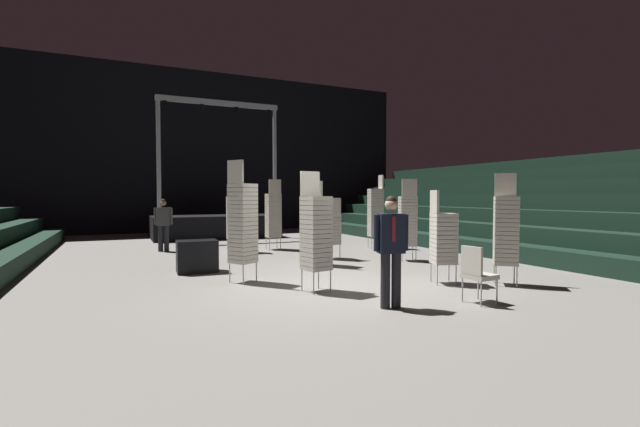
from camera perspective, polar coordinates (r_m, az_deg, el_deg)
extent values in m
cube|color=slate|center=(8.55, 1.80, -9.93)|extent=(22.00, 30.00, 0.10)
cube|color=black|center=(22.89, -15.46, 7.80)|extent=(22.00, 0.30, 8.00)
cube|color=black|center=(13.10, 24.43, -4.65)|extent=(0.75, 24.00, 0.45)
cube|color=black|center=(13.63, 26.52, -2.53)|extent=(0.75, 24.00, 0.45)
cube|color=black|center=(14.20, 28.44, -0.56)|extent=(0.75, 24.00, 0.45)
cube|color=black|center=(14.79, 30.21, 1.25)|extent=(0.75, 24.00, 0.45)
cube|color=black|center=(15.42, 31.84, 2.92)|extent=(0.75, 24.00, 0.45)
cube|color=black|center=(16.06, 33.35, 4.45)|extent=(0.75, 24.00, 0.45)
cube|color=black|center=(16.73, 34.74, 5.86)|extent=(0.75, 24.00, 0.45)
cube|color=black|center=(19.24, -13.57, -1.63)|extent=(5.14, 2.77, 0.95)
cylinder|color=#9EA0A8|center=(17.81, -20.32, 6.84)|extent=(0.16, 0.16, 4.55)
cylinder|color=#9EA0A8|center=(18.77, -5.94, 6.72)|extent=(0.16, 0.16, 4.55)
cube|color=#9EA0A8|center=(18.47, -13.01, 13.88)|extent=(4.84, 0.20, 0.20)
cylinder|color=black|center=(18.12, -19.61, 13.33)|extent=(0.18, 0.18, 0.22)
cylinder|color=black|center=(18.30, -15.18, 13.27)|extent=(0.18, 0.18, 0.22)
cylinder|color=black|center=(18.58, -10.86, 13.14)|extent=(0.18, 0.18, 0.22)
cylinder|color=black|center=(18.96, -6.70, 12.94)|extent=(0.18, 0.18, 0.22)
cylinder|color=black|center=(7.04, 9.92, -8.60)|extent=(0.15, 0.15, 0.87)
cylinder|color=black|center=(6.97, 8.53, -8.69)|extent=(0.15, 0.15, 0.87)
cube|color=silver|center=(6.85, 9.45, -2.63)|extent=(0.20, 0.14, 0.62)
cube|color=black|center=(6.90, 9.27, -2.59)|extent=(0.44, 0.32, 0.62)
cube|color=maroon|center=(6.79, 9.62, -2.05)|extent=(0.06, 0.02, 0.39)
cylinder|color=black|center=(6.99, 11.07, -2.44)|extent=(0.12, 0.12, 0.57)
cylinder|color=black|center=(6.82, 7.42, -2.53)|extent=(0.12, 0.12, 0.57)
sphere|color=#DBAD89|center=(6.88, 9.29, 1.14)|extent=(0.20, 0.20, 0.20)
sphere|color=black|center=(6.88, 9.30, 1.60)|extent=(0.17, 0.17, 0.17)
cylinder|color=#B2B5BA|center=(8.09, 1.39, -8.83)|extent=(0.02, 0.02, 0.40)
cylinder|color=#B2B5BA|center=(7.87, -0.84, -9.14)|extent=(0.02, 0.02, 0.40)
cylinder|color=#B2B5BA|center=(8.39, -0.20, -8.43)|extent=(0.02, 0.02, 0.40)
cylinder|color=#B2B5BA|center=(8.18, -2.39, -8.71)|extent=(0.02, 0.02, 0.40)
cube|color=#B7B2A3|center=(8.09, -0.51, -7.09)|extent=(0.52, 0.52, 0.08)
cube|color=#B7B2A3|center=(8.08, -0.51, -6.49)|extent=(0.52, 0.52, 0.08)
cube|color=#B7B2A3|center=(8.06, -0.51, -5.90)|extent=(0.52, 0.52, 0.08)
cube|color=#B7B2A3|center=(8.05, -0.51, -5.30)|extent=(0.52, 0.52, 0.08)
cube|color=#B7B2A3|center=(8.04, -0.51, -4.70)|extent=(0.52, 0.52, 0.08)
cube|color=#B7B2A3|center=(8.03, -0.51, -4.09)|extent=(0.52, 0.52, 0.08)
cube|color=#B7B2A3|center=(8.02, -0.51, -3.49)|extent=(0.52, 0.52, 0.08)
cube|color=#B7B2A3|center=(8.01, -0.51, -2.89)|extent=(0.52, 0.52, 0.08)
cube|color=#B7B2A3|center=(8.01, -0.51, -2.28)|extent=(0.52, 0.52, 0.08)
cube|color=#B7B2A3|center=(8.00, -0.51, -1.67)|extent=(0.52, 0.52, 0.08)
cube|color=#B7B2A3|center=(8.00, -0.51, -1.07)|extent=(0.52, 0.52, 0.08)
cube|color=#B7B2A3|center=(7.99, -0.51, -0.46)|extent=(0.52, 0.52, 0.08)
cube|color=#B7B2A3|center=(7.99, -0.51, 0.15)|extent=(0.52, 0.52, 0.08)
cube|color=#B7B2A3|center=(7.98, -0.51, 0.76)|extent=(0.52, 0.52, 0.08)
cube|color=#B7B2A3|center=(7.98, -0.51, 1.37)|extent=(0.52, 0.52, 0.08)
cube|color=#B7B2A3|center=(7.98, -0.51, 1.98)|extent=(0.52, 0.52, 0.08)
cube|color=#B7B2A3|center=(8.14, -1.31, 3.90)|extent=(0.41, 0.13, 0.46)
cylinder|color=#B2B5BA|center=(9.45, 16.48, -7.32)|extent=(0.02, 0.02, 0.40)
cylinder|color=#B2B5BA|center=(9.10, 17.35, -7.69)|extent=(0.02, 0.02, 0.40)
cylinder|color=#B2B5BA|center=(9.32, 14.28, -7.43)|extent=(0.02, 0.02, 0.40)
cylinder|color=#B2B5BA|center=(8.96, 15.08, -7.82)|extent=(0.02, 0.02, 0.40)
cube|color=#B7B2A3|center=(9.17, 15.81, -6.07)|extent=(0.56, 0.56, 0.08)
cube|color=#B7B2A3|center=(9.15, 15.82, -5.54)|extent=(0.56, 0.56, 0.08)
cube|color=#B7B2A3|center=(9.14, 15.82, -5.01)|extent=(0.56, 0.56, 0.08)
cube|color=#B7B2A3|center=(9.13, 15.83, -4.48)|extent=(0.56, 0.56, 0.08)
cube|color=#B7B2A3|center=(9.12, 15.84, -3.95)|extent=(0.56, 0.56, 0.08)
cube|color=#B7B2A3|center=(9.11, 15.84, -3.42)|extent=(0.56, 0.56, 0.08)
cube|color=#B7B2A3|center=(9.11, 15.85, -2.89)|extent=(0.56, 0.56, 0.08)
cube|color=#B7B2A3|center=(9.10, 15.85, -2.36)|extent=(0.56, 0.56, 0.08)
cube|color=#B7B2A3|center=(9.09, 15.86, -1.82)|extent=(0.56, 0.56, 0.08)
cube|color=#B7B2A3|center=(9.09, 15.86, -1.29)|extent=(0.56, 0.56, 0.08)
cube|color=#B7B2A3|center=(9.08, 15.87, -0.75)|extent=(0.56, 0.56, 0.08)
cube|color=#B7B2A3|center=(9.08, 15.88, -0.22)|extent=(0.56, 0.56, 0.08)
cube|color=#B7B2A3|center=(9.00, 14.73, 1.51)|extent=(0.19, 0.40, 0.46)
cylinder|color=#B2B5BA|center=(11.42, 0.00, -5.57)|extent=(0.02, 0.02, 0.40)
cylinder|color=#B2B5BA|center=(11.18, 1.49, -5.74)|extent=(0.02, 0.02, 0.40)
cylinder|color=#B2B5BA|center=(11.13, -1.27, -5.78)|extent=(0.02, 0.02, 0.40)
cylinder|color=#B2B5BA|center=(10.89, 0.24, -5.96)|extent=(0.02, 0.02, 0.40)
cube|color=#B7B2A3|center=(11.12, 0.11, -4.52)|extent=(0.58, 0.58, 0.08)
cube|color=#B7B2A3|center=(11.11, 0.11, -4.09)|extent=(0.58, 0.58, 0.08)
cube|color=#B7B2A3|center=(11.10, 0.11, -3.65)|extent=(0.58, 0.58, 0.08)
cube|color=#B7B2A3|center=(11.09, 0.11, -3.22)|extent=(0.58, 0.58, 0.08)
cube|color=#B7B2A3|center=(11.09, 0.11, -2.78)|extent=(0.58, 0.58, 0.08)
cube|color=#B7B2A3|center=(11.08, 0.11, -2.34)|extent=(0.58, 0.58, 0.08)
cube|color=#B7B2A3|center=(11.07, 0.11, -1.90)|extent=(0.58, 0.58, 0.08)
cube|color=#B7B2A3|center=(11.07, 0.11, -1.46)|extent=(0.58, 0.58, 0.08)
cube|color=#B7B2A3|center=(11.06, 0.11, -1.02)|extent=(0.58, 0.58, 0.08)
cube|color=#B7B2A3|center=(11.06, 0.11, -0.59)|extent=(0.58, 0.58, 0.08)
cube|color=#B7B2A3|center=(11.05, 0.11, -0.15)|extent=(0.58, 0.58, 0.08)
cube|color=#B7B2A3|center=(11.05, 0.11, 0.30)|extent=(0.58, 0.58, 0.08)
cube|color=#B7B2A3|center=(11.05, 0.11, 0.74)|extent=(0.58, 0.58, 0.08)
cube|color=#B7B2A3|center=(11.05, 0.11, 1.18)|extent=(0.58, 0.58, 0.08)
cube|color=#B7B2A3|center=(11.04, 0.11, 1.62)|extent=(0.58, 0.58, 0.08)
cube|color=#B7B2A3|center=(10.90, -0.55, 3.04)|extent=(0.22, 0.39, 0.46)
cylinder|color=#B2B5BA|center=(14.68, -7.06, -3.84)|extent=(0.02, 0.02, 0.40)
cylinder|color=#B2B5BA|center=(14.80, -5.65, -3.79)|extent=(0.02, 0.02, 0.40)
cylinder|color=#B2B5BA|center=(14.32, -6.61, -3.99)|extent=(0.02, 0.02, 0.40)
cylinder|color=#B2B5BA|center=(14.44, -5.17, -3.94)|extent=(0.02, 0.02, 0.40)
cube|color=#B7B2A3|center=(14.53, -6.13, -2.94)|extent=(0.44, 0.44, 0.08)
cube|color=#B7B2A3|center=(14.53, -6.13, -2.61)|extent=(0.44, 0.44, 0.08)
cube|color=#B7B2A3|center=(14.52, -6.13, -2.27)|extent=(0.44, 0.44, 0.08)
cube|color=#B7B2A3|center=(14.51, -6.13, -1.94)|extent=(0.44, 0.44, 0.08)
cube|color=#B7B2A3|center=(14.51, -6.13, -1.60)|extent=(0.44, 0.44, 0.08)
cube|color=#B7B2A3|center=(14.50, -6.13, -1.27)|extent=(0.44, 0.44, 0.08)
cube|color=#B7B2A3|center=(14.50, -6.13, -0.93)|extent=(0.44, 0.44, 0.08)
cube|color=#B7B2A3|center=(14.49, -6.14, -0.60)|extent=(0.44, 0.44, 0.08)
cube|color=#B7B2A3|center=(14.49, -6.14, -0.26)|extent=(0.44, 0.44, 0.08)
cube|color=#B7B2A3|center=(14.48, -6.14, 0.08)|extent=(0.44, 0.44, 0.08)
cube|color=#B7B2A3|center=(14.48, -6.14, 0.41)|extent=(0.44, 0.44, 0.08)
cube|color=#B7B2A3|center=(14.48, -6.14, 0.75)|extent=(0.44, 0.44, 0.08)
cube|color=#B7B2A3|center=(14.48, -6.14, 1.08)|extent=(0.44, 0.44, 0.08)
cube|color=#B7B2A3|center=(14.48, -6.14, 1.42)|extent=(0.44, 0.44, 0.08)
cube|color=#B7B2A3|center=(14.47, -6.15, 1.76)|extent=(0.44, 0.44, 0.08)
cube|color=#B7B2A3|center=(14.47, -6.15, 2.09)|extent=(0.44, 0.44, 0.08)
cube|color=#B7B2A3|center=(14.47, -6.15, 2.43)|extent=(0.44, 0.44, 0.08)
cube|color=#B7B2A3|center=(14.29, -5.91, 3.53)|extent=(0.41, 0.05, 0.46)
cylinder|color=#B2B5BA|center=(14.72, 6.76, -3.83)|extent=(0.02, 0.02, 0.40)
cylinder|color=#B2B5BA|center=(15.08, 6.31, -3.68)|extent=(0.02, 0.02, 0.40)
cylinder|color=#B2B5BA|center=(14.84, 8.16, -3.78)|extent=(0.02, 0.02, 0.40)
cylinder|color=#B2B5BA|center=(15.20, 7.67, -3.64)|extent=(0.02, 0.02, 0.40)
cube|color=#B7B2A3|center=(14.93, 7.23, -2.81)|extent=(0.53, 0.53, 0.08)
cube|color=#B7B2A3|center=(14.93, 7.23, -2.48)|extent=(0.53, 0.53, 0.08)
cube|color=#B7B2A3|center=(14.92, 7.23, -2.15)|extent=(0.53, 0.53, 0.08)
cube|color=#B7B2A3|center=(14.91, 7.23, -1.83)|extent=(0.53, 0.53, 0.08)
cube|color=#B7B2A3|center=(14.91, 7.24, -1.50)|extent=(0.53, 0.53, 0.08)
cube|color=#B7B2A3|center=(14.90, 7.24, -1.18)|extent=(0.53, 0.53, 0.08)
cube|color=#B7B2A3|center=(14.90, 7.24, -0.85)|extent=(0.53, 0.53, 0.08)
cube|color=#B7B2A3|center=(14.89, 7.24, -0.52)|extent=(0.53, 0.53, 0.08)
cube|color=#B7B2A3|center=(14.89, 7.24, -0.20)|extent=(0.53, 0.53, 0.08)
cube|color=#B7B2A3|center=(14.89, 7.24, 0.13)|extent=(0.53, 0.53, 0.08)
cube|color=#B7B2A3|center=(14.88, 7.25, 0.46)|extent=(0.53, 0.53, 0.08)
cube|color=#B7B2A3|center=(14.88, 7.25, 0.78)|extent=(0.53, 0.53, 0.08)
cube|color=#B7B2A3|center=(14.88, 7.25, 1.11)|extent=(0.53, 0.53, 0.08)
cube|color=#B7B2A3|center=(14.88, 7.25, 1.44)|extent=(0.53, 0.53, 0.08)
cube|color=#B7B2A3|center=(14.88, 7.25, 1.77)|extent=(0.53, 0.53, 0.08)
cube|color=#B7B2A3|center=(14.88, 7.25, 2.09)|extent=(0.53, 0.53, 0.08)
cube|color=#B7B2A3|center=(14.88, 7.25, 2.42)|extent=(0.53, 0.53, 0.08)
cube|color=#B7B2A3|center=(14.88, 7.26, 2.75)|extent=(0.53, 0.53, 0.08)
cube|color=#B7B2A3|center=(14.88, 7.26, 3.07)|extent=(0.53, 0.53, 0.08)
cube|color=#B7B2A3|center=(14.95, 7.97, 4.11)|extent=(0.14, 0.41, 0.46)
cylinder|color=#B2B5BA|center=(13.82, -11.70, -4.25)|extent=(0.02, 0.02, 0.40)
cylinder|color=#B2B5BA|center=(14.19, -11.98, -4.09)|extent=(0.02, 0.02, 0.40)
cylinder|color=#B2B5BA|center=(13.89, -10.16, -4.21)|extent=(0.02, 0.02, 0.40)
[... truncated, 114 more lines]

